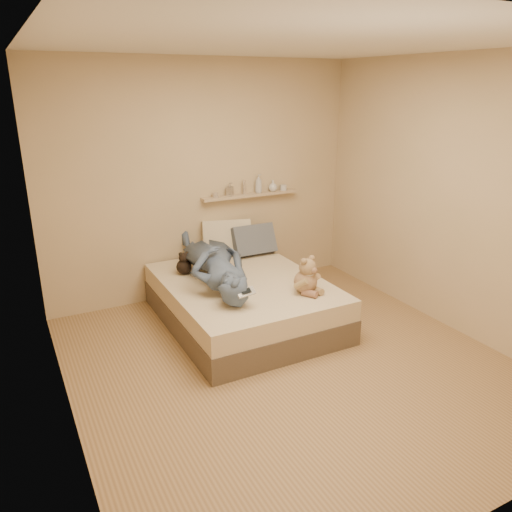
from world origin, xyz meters
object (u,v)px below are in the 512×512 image
bed (243,301)px  person (214,262)px  pillow_grey (253,240)px  teddy_bear (307,278)px  pillow_cream (227,238)px  wall_shelf (251,195)px  game_console (246,292)px  dark_plush (184,264)px

bed → person: 0.51m
pillow_grey → teddy_bear: bearing=-93.5°
pillow_cream → person: (-0.44, -0.67, -0.01)m
teddy_bear → pillow_grey: teddy_bear is taller
bed → wall_shelf: 1.38m
game_console → pillow_cream: pillow_cream is taller
teddy_bear → dark_plush: teddy_bear is taller
dark_plush → wall_shelf: 1.23m
teddy_bear → wall_shelf: bearing=84.0°
game_console → pillow_grey: 1.49m
teddy_bear → pillow_cream: (-0.20, 1.38, 0.05)m
pillow_cream → person: bearing=-123.6°
teddy_bear → wall_shelf: wall_shelf is taller
person → wall_shelf: bearing=-127.7°
pillow_cream → bed: bearing=-103.6°
game_console → person: 0.77m
bed → game_console: bearing=-114.1°
game_console → pillow_grey: (0.74, 1.29, 0.01)m
pillow_cream → wall_shelf: bearing=12.8°
teddy_bear → pillow_cream: size_ratio=0.66×
bed → game_console: size_ratio=10.01×
teddy_bear → dark_plush: 1.32m
bed → dark_plush: (-0.46, 0.45, 0.33)m
pillow_grey → person: 0.89m
bed → dark_plush: size_ratio=7.75×
bed → teddy_bear: bearing=-54.0°
wall_shelf → pillow_grey: bearing=-109.2°
pillow_cream → pillow_grey: (0.27, -0.14, -0.03)m
teddy_bear → pillow_grey: (0.08, 1.24, 0.02)m
teddy_bear → pillow_cream: bearing=98.1°
game_console → wall_shelf: bearing=61.5°
game_console → person: person is taller
pillow_cream → wall_shelf: (0.35, 0.08, 0.45)m
pillow_grey → pillow_cream: bearing=152.8°
pillow_grey → person: (-0.72, -0.53, 0.02)m
game_console → teddy_bear: (0.67, 0.06, -0.01)m
dark_plush → wall_shelf: bearing=24.4°
bed → wall_shelf: size_ratio=1.58×
game_console → bed: bearing=65.9°
pillow_cream → wall_shelf: 0.57m
dark_plush → person: bearing=-53.7°
pillow_grey → wall_shelf: wall_shelf is taller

